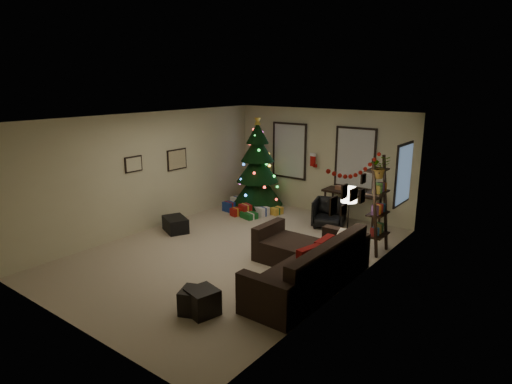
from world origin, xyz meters
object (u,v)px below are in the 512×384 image
christmas_tree (258,170)px  sofa (305,265)px  bookshelf (379,207)px  desk_chair (329,213)px  desk (352,195)px

christmas_tree → sofa: christmas_tree is taller
christmas_tree → sofa: bearing=-42.4°
bookshelf → sofa: bearing=-103.2°
sofa → desk_chair: 3.03m
christmas_tree → bookshelf: (3.81, -1.06, -0.10)m
desk → bookshelf: 1.97m
desk → bookshelf: size_ratio=0.73×
christmas_tree → desk_chair: christmas_tree is taller
desk → desk_chair: 0.78m
christmas_tree → desk_chair: size_ratio=3.73×
desk → desk_chair: (-0.27, -0.65, -0.34)m
desk → sofa: bearing=-77.3°
sofa → bookshelf: size_ratio=1.43×
christmas_tree → sofa: size_ratio=0.91×
desk_chair → bookshelf: size_ratio=0.35×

